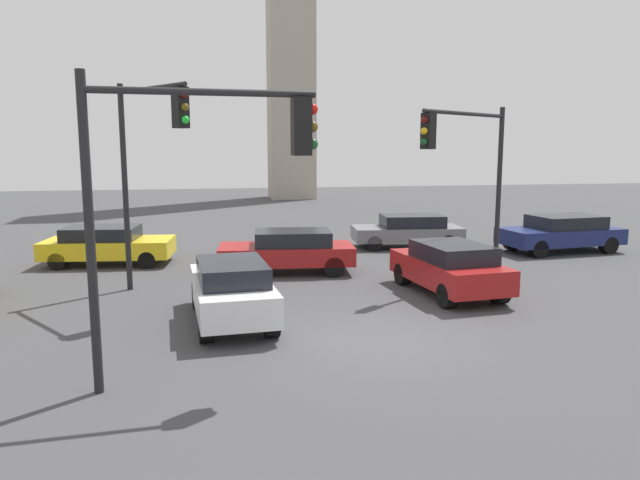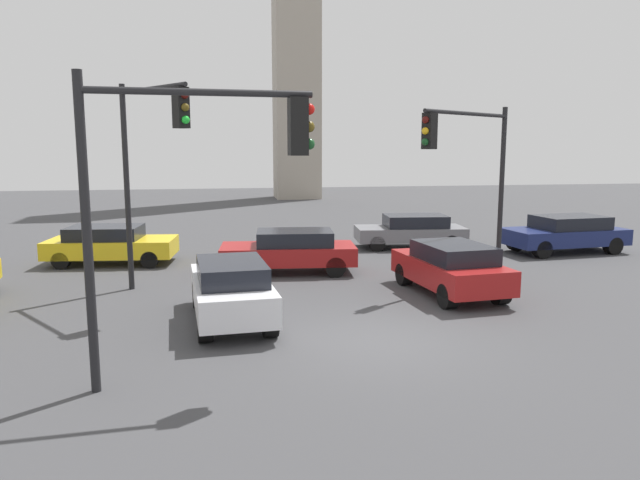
% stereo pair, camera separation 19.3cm
% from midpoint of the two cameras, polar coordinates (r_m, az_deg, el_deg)
% --- Properties ---
extents(ground_plane, '(97.72, 97.72, 0.00)m').
position_cam_midpoint_polar(ground_plane, '(13.04, 5.17, -9.65)').
color(ground_plane, '#424244').
extents(traffic_light_0, '(3.76, 2.60, 5.43)m').
position_cam_midpoint_polar(traffic_light_0, '(18.79, 13.72, 7.92)').
color(traffic_light_0, black).
rests_on(traffic_light_0, ground_plane).
extents(traffic_light_1, '(2.02, 2.83, 5.90)m').
position_cam_midpoint_polar(traffic_light_1, '(16.67, -16.45, 8.69)').
color(traffic_light_1, black).
rests_on(traffic_light_1, ground_plane).
extents(traffic_light_2, '(3.94, 0.48, 5.36)m').
position_cam_midpoint_polar(traffic_light_2, '(10.28, -12.28, 6.85)').
color(traffic_light_2, black).
rests_on(traffic_light_2, ground_plane).
extents(car_1, '(4.60, 2.47, 1.36)m').
position_cam_midpoint_polar(car_1, '(22.44, -20.02, -0.40)').
color(car_1, yellow).
rests_on(car_1, ground_plane).
extents(car_2, '(4.87, 2.50, 1.46)m').
position_cam_midpoint_polar(car_2, '(25.45, 22.00, 0.67)').
color(car_2, navy).
rests_on(car_2, ground_plane).
extents(car_3, '(4.62, 2.32, 1.36)m').
position_cam_midpoint_polar(car_3, '(24.94, 8.26, 0.94)').
color(car_3, slate).
rests_on(car_3, ground_plane).
extents(car_4, '(4.59, 2.33, 1.42)m').
position_cam_midpoint_polar(car_4, '(19.72, -3.36, -1.00)').
color(car_4, maroon).
rests_on(car_4, ground_plane).
extents(car_5, '(2.25, 4.26, 1.48)m').
position_cam_midpoint_polar(car_5, '(17.19, 12.02, -2.56)').
color(car_5, maroon).
rests_on(car_5, ground_plane).
extents(car_6, '(2.00, 4.29, 1.50)m').
position_cam_midpoint_polar(car_6, '(14.31, -8.87, -4.71)').
color(car_6, silver).
rests_on(car_6, ground_plane).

